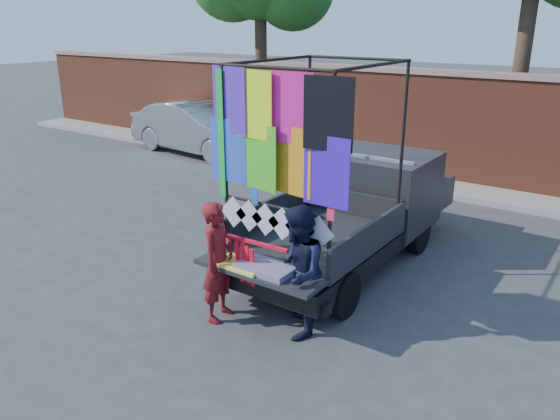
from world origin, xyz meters
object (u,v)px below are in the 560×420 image
Objects in this scene: pickup_truck at (364,207)px; man at (298,272)px; woman at (218,262)px; sedan at (199,128)px.

pickup_truck is 2.72m from man.
woman is (-0.55, -2.94, -0.01)m from pickup_truck.
pickup_truck is 2.99m from woman.
pickup_truck reaches higher than woman.
sedan is 2.74× the size of man.
man is at bearing -87.39° from woman.
woman is at bearing -130.25° from sedan.
woman is at bearing -106.44° from man.
sedan is (-7.19, 3.81, -0.06)m from pickup_truck.
pickup_truck is 8.14m from sedan.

